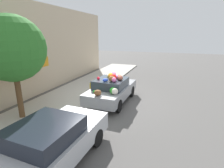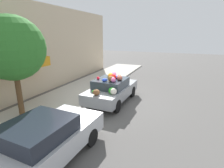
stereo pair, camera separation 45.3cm
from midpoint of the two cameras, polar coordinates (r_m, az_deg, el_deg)
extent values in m
plane|color=#565451|center=(10.08, 1.26, -5.68)|extent=(60.00, 60.00, 0.00)
cube|color=#B2ADA3|center=(11.26, -11.66, -3.38)|extent=(24.00, 3.20, 0.10)
cube|color=#C6B293|center=(12.11, -21.42, 10.52)|extent=(18.00, 0.30, 5.59)
cube|color=orange|center=(10.39, -26.12, 5.81)|extent=(3.24, 0.90, 0.55)
cylinder|color=brown|center=(8.80, -26.76, -2.78)|extent=(0.24, 0.24, 2.09)
sphere|color=#2D7228|center=(8.43, -28.47, 10.24)|extent=(2.73, 2.73, 2.73)
cylinder|color=gold|center=(11.19, -5.31, -1.49)|extent=(0.20, 0.20, 0.55)
sphere|color=gold|center=(11.09, -5.35, 0.17)|extent=(0.18, 0.18, 0.18)
cube|color=gray|center=(9.87, 1.32, -2.39)|extent=(3.99, 1.90, 0.57)
cube|color=#333D47|center=(9.58, 0.97, 0.29)|extent=(1.82, 1.62, 0.47)
cylinder|color=black|center=(11.34, -0.11, -1.46)|extent=(0.66, 0.20, 0.65)
cylinder|color=black|center=(10.80, 7.87, -2.51)|extent=(0.66, 0.20, 0.65)
cylinder|color=black|center=(9.29, -6.35, -5.55)|extent=(0.66, 0.20, 0.65)
cylinder|color=black|center=(8.62, 3.18, -7.22)|extent=(0.66, 0.20, 0.65)
ellipsoid|color=yellow|center=(9.98, 0.30, 2.72)|extent=(0.26, 0.27, 0.14)
ellipsoid|color=red|center=(9.15, 1.76, 2.15)|extent=(0.34, 0.40, 0.34)
sphere|color=orange|center=(9.61, 0.93, 2.73)|extent=(0.43, 0.43, 0.31)
sphere|color=blue|center=(10.74, 3.58, 1.11)|extent=(0.18, 0.18, 0.14)
ellipsoid|color=#B128B6|center=(11.03, 3.07, 1.99)|extent=(0.35, 0.33, 0.32)
ellipsoid|color=white|center=(9.85, 0.68, 2.72)|extent=(0.36, 0.41, 0.20)
sphere|color=white|center=(8.43, 2.03, -2.43)|extent=(0.40, 0.40, 0.32)
ellipsoid|color=red|center=(10.61, 1.25, 1.36)|extent=(0.36, 0.36, 0.29)
sphere|color=pink|center=(8.85, 1.85, 1.38)|extent=(0.33, 0.33, 0.25)
sphere|color=red|center=(9.47, 3.80, 2.29)|extent=(0.33, 0.33, 0.24)
ellipsoid|color=#96503F|center=(9.22, 3.95, 1.98)|extent=(0.44, 0.41, 0.27)
ellipsoid|color=brown|center=(8.37, -3.63, -2.76)|extent=(0.50, 0.49, 0.28)
sphere|color=purple|center=(10.86, 3.30, 1.55)|extent=(0.35, 0.35, 0.25)
sphere|color=red|center=(9.38, -3.17, 1.92)|extent=(0.19, 0.19, 0.16)
ellipsoid|color=green|center=(8.55, 1.47, -2.19)|extent=(0.45, 0.44, 0.31)
sphere|color=blue|center=(9.90, 1.19, 2.63)|extent=(0.19, 0.19, 0.15)
ellipsoid|color=brown|center=(8.97, 1.20, 1.72)|extent=(0.39, 0.41, 0.30)
sphere|color=pink|center=(10.00, 1.87, 3.17)|extent=(0.40, 0.40, 0.29)
ellipsoid|color=green|center=(8.78, -4.48, -2.38)|extent=(0.24, 0.21, 0.13)
ellipsoid|color=white|center=(11.13, 4.17, 2.06)|extent=(0.34, 0.42, 0.31)
sphere|color=purple|center=(9.48, 1.19, 2.21)|extent=(0.25, 0.25, 0.20)
ellipsoid|color=green|center=(10.64, 6.28, 0.89)|extent=(0.25, 0.24, 0.14)
ellipsoid|color=blue|center=(8.99, -0.95, 1.33)|extent=(0.31, 0.35, 0.16)
sphere|color=brown|center=(9.44, 3.85, 2.25)|extent=(0.34, 0.34, 0.24)
ellipsoid|color=blue|center=(9.57, 2.87, 2.23)|extent=(0.28, 0.29, 0.17)
cube|color=#B7BABF|center=(5.71, -19.10, -17.84)|extent=(4.14, 1.99, 0.62)
cube|color=#1E232D|center=(5.34, -20.86, -13.74)|extent=(1.90, 1.68, 0.46)
cylinder|color=black|center=(7.15, -16.78, -13.25)|extent=(0.62, 0.20, 0.61)
cylinder|color=black|center=(6.28, -4.64, -16.99)|extent=(0.62, 0.20, 0.61)
camera|label=1|loc=(0.23, -88.67, 0.38)|focal=28.00mm
camera|label=2|loc=(0.23, 91.33, -0.38)|focal=28.00mm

